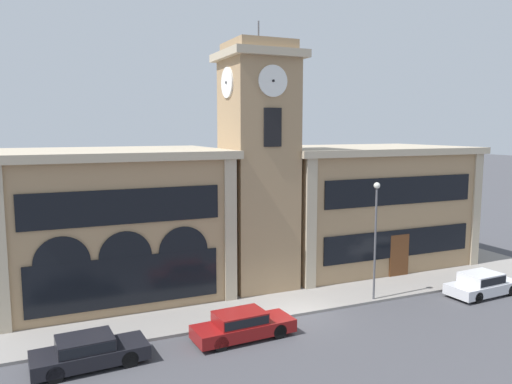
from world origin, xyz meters
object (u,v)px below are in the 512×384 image
Objects in this scene: parked_car_far at (482,283)px; parked_car_mid at (242,324)px; parked_car_near at (88,351)px; street_lamp at (376,225)px.

parked_car_mid is at bearing 176.55° from parked_car_far.
parked_car_far is (15.44, -0.00, 0.02)m from parked_car_mid.
parked_car_far reaches higher than parked_car_near.
parked_car_far is at bearing -3.45° from parked_car_mid.
parked_car_far is 7.77m from street_lamp.
parked_car_near is 16.34m from street_lamp.
parked_car_mid is at bearing -169.02° from street_lamp.
street_lamp is (8.87, 1.72, 3.78)m from parked_car_mid.
parked_car_mid is 9.79m from street_lamp.
parked_car_near is at bearing -173.79° from street_lamp.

